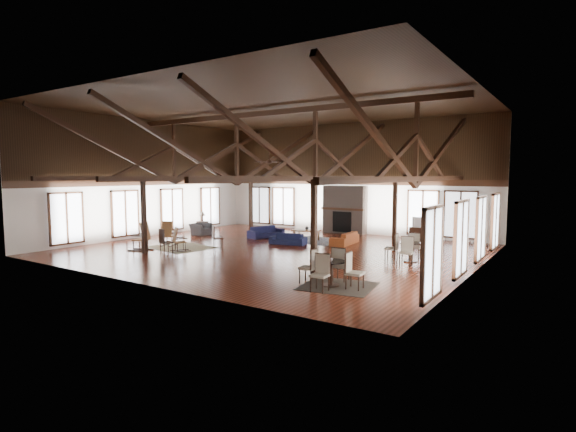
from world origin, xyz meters
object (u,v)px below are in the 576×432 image
Objects in this scene: coffee_table at (306,231)px; tv_console at (422,233)px; sofa_navy_front at (288,239)px; armchair at (201,229)px; cafe_table_near at (331,268)px; sofa_orange at (344,238)px; sofa_navy_left at (266,232)px; cafe_table_far at (411,248)px.

tv_console is (4.59, 3.49, -0.16)m from coffee_table.
sofa_navy_front is 1.76× the size of armchair.
sofa_navy_front is 7.88m from cafe_table_near.
sofa_navy_front is 0.88× the size of sofa_orange.
sofa_orange is (2.16, 1.45, 0.03)m from sofa_navy_front.
cafe_table_near is (3.17, -7.25, 0.23)m from sofa_orange.
tv_console reaches higher than sofa_orange.
sofa_navy_left is at bearing -92.69° from sofa_orange.
cafe_table_near is at bearing 19.04° from sofa_orange.
armchair is at bearing 124.12° from sofa_navy_left.
armchair reaches higher than sofa_navy_front.
armchair is 0.49× the size of cafe_table_near.
sofa_navy_left is 4.38m from sofa_orange.
sofa_orange is (4.38, 0.14, -0.00)m from sofa_navy_left.
coffee_table is 9.09m from cafe_table_near.
tv_console reaches higher than sofa_navy_front.
sofa_orange is at bearing 23.59° from sofa_navy_front.
armchair reaches higher than sofa_orange.
sofa_navy_front is 0.87× the size of cafe_table_far.
sofa_orange is 0.98× the size of cafe_table_far.
cafe_table_far is (11.74, -1.11, 0.19)m from armchair.
coffee_table is (0.02, 1.59, 0.21)m from sofa_navy_front.
sofa_navy_front is 2.60m from sofa_orange.
sofa_navy_left is 8.60m from cafe_table_far.
sofa_navy_front is at bearing -60.65° from sofa_orange.
cafe_table_near is at bearing -122.50° from armchair.
tv_console is at bearing 93.74° from cafe_table_near.
cafe_table_far is (0.74, 4.82, -0.01)m from cafe_table_near.
armchair is 12.50m from cafe_table_near.
armchair is (-7.83, -1.32, 0.03)m from sofa_orange.
sofa_orange is 4.60m from cafe_table_far.
cafe_table_far is (6.04, -2.57, 0.04)m from coffee_table.
sofa_navy_left is 2.01× the size of armchair.
sofa_navy_left is at bearing 136.74° from cafe_table_near.
sofa_navy_left is at bearing -75.34° from armchair.
sofa_navy_left is 0.99× the size of cafe_table_far.
sofa_orange is at bearing 113.61° from cafe_table_near.
sofa_navy_left is 1.31× the size of coffee_table.
coffee_table is 6.56m from cafe_table_far.
cafe_table_far reaches higher than sofa_navy_front.
sofa_orange is 2.14m from coffee_table.
cafe_table_far is (6.06, -0.98, 0.25)m from sofa_navy_front.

